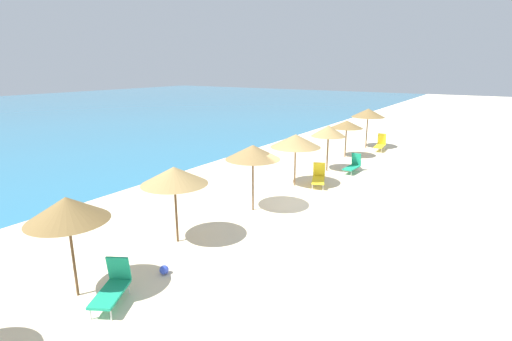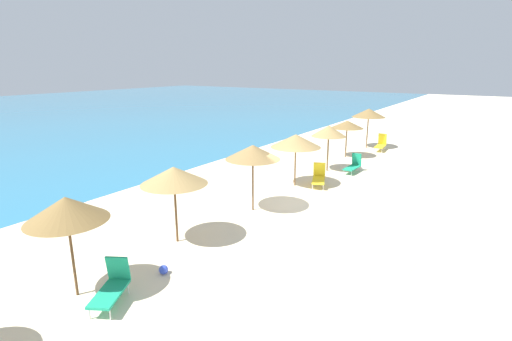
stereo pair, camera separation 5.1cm
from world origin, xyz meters
name	(u,v)px [view 1 (the left image)]	position (x,y,z in m)	size (l,w,h in m)	color
ground_plane	(281,205)	(0.00, 0.00, 0.00)	(160.00, 160.00, 0.00)	beige
beach_umbrella_1	(67,209)	(-9.21, 1.16, 2.49)	(2.10, 2.10, 2.82)	brown
beach_umbrella_2	(174,176)	(-5.27, 1.25, 2.43)	(2.30, 2.30, 2.74)	brown
beach_umbrella_3	(253,152)	(-1.20, 0.73, 2.56)	(2.31, 2.31, 2.86)	brown
beach_umbrella_4	(296,141)	(2.97, 0.87, 2.36)	(2.57, 2.57, 2.70)	brown
beach_umbrella_5	(329,131)	(6.67, 0.64, 2.38)	(2.02, 2.02, 2.71)	brown
beach_umbrella_6	(347,124)	(10.73, 1.02, 2.23)	(2.18, 2.18, 2.50)	brown
beach_umbrella_7	(368,113)	(14.60, 0.81, 2.64)	(2.46, 2.46, 2.96)	brown
lounge_chair_0	(380,144)	(14.14, -0.40, 0.50)	(1.53, 0.72, 1.21)	yellow
lounge_chair_1	(353,165)	(7.15, -0.79, 0.43)	(1.49, 0.63, 1.06)	#199972
lounge_chair_2	(113,286)	(-8.88, 0.07, 0.47)	(1.52, 1.21, 1.10)	#199972
lounge_chair_3	(319,177)	(3.64, -0.17, 0.47)	(1.67, 1.16, 1.15)	yellow
beach_ball	(164,270)	(-7.15, 0.00, 0.14)	(0.28, 0.28, 0.28)	blue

